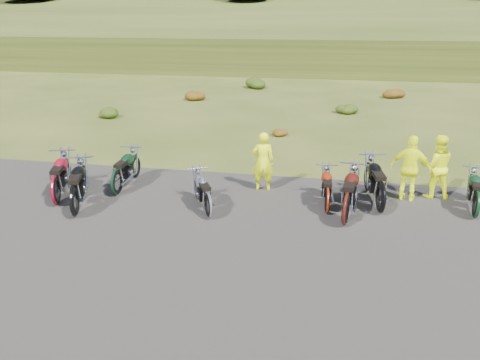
% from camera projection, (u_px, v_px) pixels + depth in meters
% --- Properties ---
extents(ground, '(300.00, 300.00, 0.00)m').
position_uv_depth(ground, '(251.00, 231.00, 11.11)').
color(ground, '#333E14').
rests_on(ground, ground).
extents(gravel_pad, '(20.00, 12.00, 0.04)m').
position_uv_depth(gravel_pad, '(234.00, 275.00, 9.26)').
color(gravel_pad, black).
rests_on(gravel_pad, ground).
extents(hill_slope, '(300.00, 45.97, 9.37)m').
position_uv_depth(hill_slope, '(319.00, 55.00, 57.33)').
color(hill_slope, '#2E3913').
rests_on(hill_slope, ground).
extents(hill_plateau, '(300.00, 90.00, 9.17)m').
position_uv_depth(hill_plateau, '(327.00, 34.00, 112.80)').
color(hill_plateau, '#2E3913').
rests_on(hill_plateau, ground).
extents(shrub_1, '(1.03, 1.03, 0.61)m').
position_uv_depth(shrub_1, '(107.00, 111.00, 23.06)').
color(shrub_1, '#1C340D').
rests_on(shrub_1, ground).
extents(shrub_2, '(1.30, 1.30, 0.77)m').
position_uv_depth(shrub_2, '(194.00, 94.00, 27.42)').
color(shrub_2, '#5E280B').
rests_on(shrub_2, ground).
extents(shrub_3, '(1.56, 1.56, 0.92)m').
position_uv_depth(shrub_3, '(257.00, 82.00, 31.78)').
color(shrub_3, '#1C340D').
rests_on(shrub_3, ground).
extents(shrub_4, '(0.77, 0.77, 0.45)m').
position_uv_depth(shrub_4, '(278.00, 131.00, 19.61)').
color(shrub_4, '#5E280B').
rests_on(shrub_4, ground).
extents(shrub_5, '(1.03, 1.03, 0.61)m').
position_uv_depth(shrub_5, '(346.00, 107.00, 23.97)').
color(shrub_5, '#1C340D').
rests_on(shrub_5, ground).
extents(shrub_6, '(1.30, 1.30, 0.77)m').
position_uv_depth(shrub_6, '(393.00, 92.00, 28.33)').
color(shrub_6, '#5E280B').
rests_on(shrub_6, ground).
extents(motorcycle_0, '(1.50, 2.42, 1.21)m').
position_uv_depth(motorcycle_0, '(76.00, 217.00, 11.90)').
color(motorcycle_0, black).
rests_on(motorcycle_0, ground).
extents(motorcycle_1, '(1.47, 2.40, 1.19)m').
position_uv_depth(motorcycle_1, '(58.00, 205.00, 12.61)').
color(motorcycle_1, maroon).
rests_on(motorcycle_1, ground).
extents(motorcycle_2, '(0.76, 2.13, 1.11)m').
position_uv_depth(motorcycle_2, '(118.00, 195.00, 13.31)').
color(motorcycle_2, black).
rests_on(motorcycle_2, ground).
extents(motorcycle_3, '(1.46, 1.98, 1.00)m').
position_uv_depth(motorcycle_3, '(209.00, 218.00, 11.81)').
color(motorcycle_3, '#BCBBC1').
rests_on(motorcycle_3, ground).
extents(motorcycle_4, '(1.10, 2.40, 1.21)m').
position_uv_depth(motorcycle_4, '(344.00, 225.00, 11.41)').
color(motorcycle_4, '#45100B').
rests_on(motorcycle_4, ground).
extents(motorcycle_5, '(1.08, 2.41, 1.22)m').
position_uv_depth(motorcycle_5, '(379.00, 213.00, 12.10)').
color(motorcycle_5, black).
rests_on(motorcycle_5, ground).
extents(motorcycle_6, '(0.75, 1.93, 0.99)m').
position_uv_depth(motorcycle_6, '(326.00, 214.00, 12.07)').
color(motorcycle_6, maroon).
rests_on(motorcycle_6, ground).
extents(motorcycle_7, '(0.93, 2.04, 1.03)m').
position_uv_depth(motorcycle_7, '(474.00, 218.00, 11.80)').
color(motorcycle_7, black).
rests_on(motorcycle_7, ground).
extents(person_middle, '(0.67, 0.48, 1.72)m').
position_uv_depth(person_middle, '(263.00, 162.00, 13.35)').
color(person_middle, '#F1FF0D').
rests_on(person_middle, ground).
extents(person_right_a, '(0.91, 0.73, 1.78)m').
position_uv_depth(person_right_a, '(436.00, 168.00, 12.81)').
color(person_right_a, '#F1FF0D').
rests_on(person_right_a, ground).
extents(person_right_b, '(1.14, 0.71, 1.81)m').
position_uv_depth(person_right_b, '(410.00, 169.00, 12.62)').
color(person_right_b, '#F1FF0D').
rests_on(person_right_b, ground).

